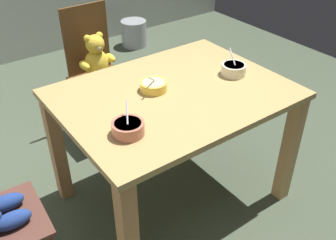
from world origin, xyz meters
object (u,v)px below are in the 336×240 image
at_px(dining_table, 173,113).
at_px(metal_pail, 134,33).
at_px(teddy_chair_far_center, 97,67).
at_px(porridge_bowl_terracotta_near_left, 128,128).
at_px(porridge_bowl_cream_near_right, 234,69).
at_px(porridge_bowl_yellow_center, 154,86).

bearing_deg(dining_table, metal_pail, 63.85).
xyz_separation_m(teddy_chair_far_center, porridge_bowl_terracotta_near_left, (-0.38, -1.08, 0.24)).
relative_size(porridge_bowl_cream_near_right, porridge_bowl_yellow_center, 1.02).
distance_m(porridge_bowl_terracotta_near_left, porridge_bowl_cream_near_right, 0.78).
relative_size(dining_table, porridge_bowl_yellow_center, 8.30).
bearing_deg(porridge_bowl_cream_near_right, porridge_bowl_yellow_center, 166.35).
bearing_deg(porridge_bowl_terracotta_near_left, dining_table, 25.58).
xyz_separation_m(dining_table, porridge_bowl_yellow_center, (-0.08, 0.07, 0.16)).
relative_size(dining_table, porridge_bowl_cream_near_right, 8.17).
height_order(porridge_bowl_cream_near_right, porridge_bowl_yellow_center, porridge_bowl_cream_near_right).
relative_size(dining_table, metal_pail, 4.15).
distance_m(porridge_bowl_cream_near_right, metal_pail, 2.38).
xyz_separation_m(porridge_bowl_cream_near_right, metal_pail, (0.67, 2.19, -0.63)).
distance_m(dining_table, porridge_bowl_cream_near_right, 0.42).
height_order(porridge_bowl_yellow_center, metal_pail, porridge_bowl_yellow_center).
distance_m(teddy_chair_far_center, metal_pail, 1.68).
xyz_separation_m(dining_table, porridge_bowl_cream_near_right, (0.38, -0.04, 0.16)).
bearing_deg(porridge_bowl_cream_near_right, teddy_chair_far_center, 112.31).
bearing_deg(porridge_bowl_yellow_center, metal_pail, 61.41).
bearing_deg(porridge_bowl_yellow_center, porridge_bowl_terracotta_near_left, -140.32).
bearing_deg(teddy_chair_far_center, porridge_bowl_terracotta_near_left, -20.99).
bearing_deg(dining_table, porridge_bowl_yellow_center, 137.92).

